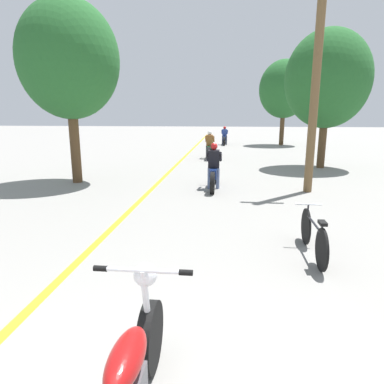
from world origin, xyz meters
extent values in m
cube|color=yellow|center=(-1.70, 13.18, 0.00)|extent=(0.14, 48.00, 0.01)
cylinder|color=brown|center=(3.00, 9.47, 3.25)|extent=(0.24, 0.24, 6.51)
cylinder|color=#513A23|center=(4.57, 14.27, 1.28)|extent=(0.32, 0.32, 2.56)
ellipsoid|color=#235B28|center=(4.57, 14.27, 3.64)|extent=(3.43, 3.08, 3.94)
cylinder|color=#513A23|center=(4.46, 24.98, 1.42)|extent=(0.32, 0.32, 2.84)
ellipsoid|color=#235B28|center=(4.46, 24.98, 3.96)|extent=(3.52, 3.17, 4.05)
cylinder|color=#513A23|center=(-4.44, 10.12, 1.46)|extent=(0.32, 0.32, 2.92)
ellipsoid|color=#235B28|center=(-4.44, 10.12, 3.93)|extent=(3.20, 2.88, 3.68)
cylinder|color=black|center=(-0.04, 1.86, 0.32)|extent=(0.12, 0.64, 0.64)
ellipsoid|color=maroon|center=(-0.04, 1.18, 0.65)|extent=(0.24, 0.66, 0.23)
cylinder|color=silver|center=(-0.04, 1.77, 0.69)|extent=(0.06, 0.23, 0.75)
cylinder|color=silver|center=(-0.04, 1.68, 1.05)|extent=(0.70, 0.04, 0.04)
cylinder|color=black|center=(-0.39, 1.68, 1.05)|extent=(0.11, 0.05, 0.05)
cylinder|color=black|center=(0.31, 1.68, 1.05)|extent=(0.11, 0.05, 0.05)
sphere|color=silver|center=(-0.04, 1.77, 0.97)|extent=(0.20, 0.20, 0.20)
cylinder|color=black|center=(0.19, 10.39, 0.32)|extent=(0.12, 0.64, 0.64)
cylinder|color=black|center=(0.19, 8.90, 0.32)|extent=(0.12, 0.64, 0.64)
cube|color=navy|center=(0.19, 9.65, 0.50)|extent=(0.20, 0.95, 0.28)
cylinder|color=silver|center=(0.19, 10.29, 0.99)|extent=(0.50, 0.03, 0.03)
cylinder|color=slate|center=(0.06, 9.60, 0.32)|extent=(0.11, 0.11, 0.64)
cylinder|color=slate|center=(0.32, 9.60, 0.32)|extent=(0.11, 0.11, 0.64)
cube|color=black|center=(0.19, 9.63, 0.92)|extent=(0.34, 0.28, 0.58)
cylinder|color=black|center=(-0.01, 9.79, 0.97)|extent=(0.08, 0.45, 0.35)
cylinder|color=black|center=(0.39, 9.79, 0.97)|extent=(0.08, 0.45, 0.35)
sphere|color=#B21919|center=(0.19, 9.67, 1.30)|extent=(0.21, 0.21, 0.21)
cylinder|color=black|center=(-0.34, 17.62, 0.33)|extent=(0.12, 0.67, 0.67)
cylinder|color=black|center=(-0.34, 16.09, 0.33)|extent=(0.12, 0.67, 0.67)
cube|color=#0C4723|center=(-0.34, 16.85, 0.51)|extent=(0.20, 0.98, 0.28)
cylinder|color=silver|center=(-0.34, 17.52, 1.02)|extent=(0.50, 0.03, 0.03)
cylinder|color=#38383D|center=(-0.47, 16.80, 0.33)|extent=(0.11, 0.11, 0.65)
cylinder|color=#38383D|center=(-0.21, 16.80, 0.33)|extent=(0.11, 0.11, 0.65)
cube|color=brown|center=(-0.34, 16.83, 0.93)|extent=(0.34, 0.28, 0.58)
cylinder|color=brown|center=(-0.54, 16.99, 0.99)|extent=(0.08, 0.45, 0.35)
cylinder|color=brown|center=(-0.14, 16.99, 0.99)|extent=(0.08, 0.45, 0.35)
sphere|color=white|center=(-0.34, 16.87, 1.32)|extent=(0.22, 0.22, 0.22)
cylinder|color=black|center=(0.32, 25.62, 0.31)|extent=(0.12, 0.63, 0.63)
cylinder|color=black|center=(0.32, 24.09, 0.31)|extent=(0.12, 0.63, 0.63)
cube|color=navy|center=(0.32, 24.86, 0.49)|extent=(0.20, 0.98, 0.28)
cylinder|color=silver|center=(0.32, 25.52, 0.98)|extent=(0.50, 0.03, 0.03)
cylinder|color=#282D3D|center=(0.19, 24.81, 0.32)|extent=(0.11, 0.11, 0.63)
cylinder|color=#282D3D|center=(0.45, 24.81, 0.32)|extent=(0.11, 0.11, 0.63)
cube|color=navy|center=(0.32, 24.84, 0.88)|extent=(0.34, 0.27, 0.53)
cylinder|color=navy|center=(0.12, 25.00, 0.94)|extent=(0.08, 0.42, 0.33)
cylinder|color=navy|center=(0.52, 25.00, 0.94)|extent=(0.08, 0.42, 0.33)
sphere|color=#B21919|center=(0.32, 24.88, 1.24)|extent=(0.21, 0.21, 0.21)
cylinder|color=black|center=(2.03, 5.17, 0.32)|extent=(0.04, 0.65, 0.65)
cylinder|color=black|center=(2.03, 4.10, 0.32)|extent=(0.04, 0.65, 0.65)
cylinder|color=black|center=(2.03, 4.63, 0.55)|extent=(0.04, 0.86, 0.04)
cylinder|color=black|center=(2.03, 4.18, 0.52)|extent=(0.03, 0.03, 0.39)
cube|color=black|center=(2.03, 4.18, 0.71)|extent=(0.10, 0.20, 0.05)
cylinder|color=black|center=(2.03, 5.12, 0.53)|extent=(0.03, 0.03, 0.42)
cylinder|color=silver|center=(2.03, 5.12, 0.74)|extent=(0.44, 0.03, 0.03)
camera|label=1|loc=(0.62, -0.79, 2.29)|focal=32.00mm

